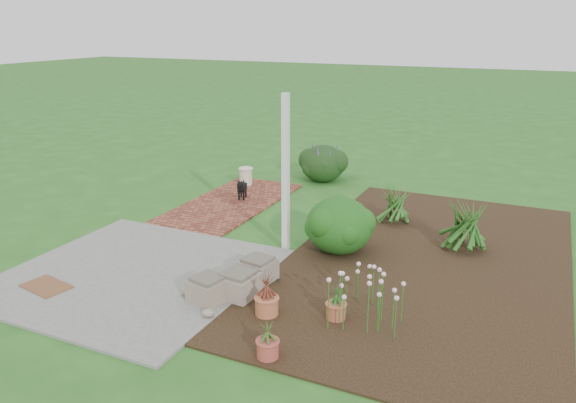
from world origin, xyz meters
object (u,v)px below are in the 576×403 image
at_px(black_dog, 242,188).
at_px(cream_ceramic_urn, 246,176).
at_px(evergreen_shrub, 339,224).
at_px(stone_trough_near, 208,290).

bearing_deg(black_dog, cream_ceramic_urn, 96.72).
relative_size(black_dog, cream_ceramic_urn, 1.23).
height_order(black_dog, evergreen_shrub, evergreen_shrub).
bearing_deg(black_dog, evergreen_shrub, -50.20).
xyz_separation_m(stone_trough_near, cream_ceramic_urn, (-2.23, 5.00, 0.04)).
relative_size(cream_ceramic_urn, evergreen_shrub, 0.35).
height_order(stone_trough_near, black_dog, black_dog).
bearing_deg(stone_trough_near, evergreen_shrub, 67.54).
xyz_separation_m(stone_trough_near, black_dog, (-1.78, 4.01, 0.10)).
xyz_separation_m(black_dog, cream_ceramic_urn, (-0.46, 0.98, -0.06)).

